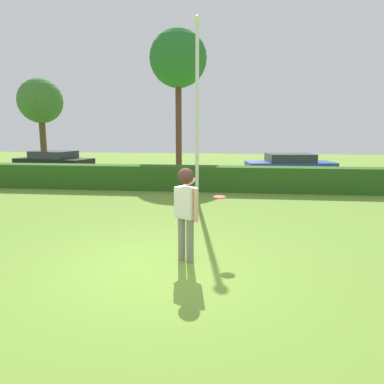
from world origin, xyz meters
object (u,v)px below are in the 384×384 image
(oak_tree, at_px, (178,60))
(parked_car_black, at_px, (54,161))
(lamppost, at_px, (197,102))
(parked_car_blue, at_px, (290,165))
(frisbee, at_px, (219,197))
(person, at_px, (186,204))
(birch_tree, at_px, (40,102))

(oak_tree, bearing_deg, parked_car_black, -157.35)
(lamppost, height_order, parked_car_blue, lamppost)
(frisbee, relative_size, parked_car_black, 0.06)
(lamppost, bearing_deg, oak_tree, 102.57)
(parked_car_black, height_order, oak_tree, oak_tree)
(parked_car_blue, height_order, oak_tree, oak_tree)
(person, relative_size, oak_tree, 0.22)
(parked_car_black, xyz_separation_m, birch_tree, (-1.56, 1.86, 3.33))
(parked_car_black, bearing_deg, frisbee, -50.61)
(oak_tree, bearing_deg, birch_tree, -173.87)
(frisbee, bearing_deg, oak_tree, 101.91)
(person, xyz_separation_m, oak_tree, (-2.45, 15.12, 5.28))
(lamppost, height_order, parked_car_black, lamppost)
(lamppost, distance_m, parked_car_black, 11.06)
(lamppost, bearing_deg, parked_car_blue, 55.17)
(parked_car_black, distance_m, birch_tree, 4.12)
(person, height_order, lamppost, lamppost)
(person, distance_m, parked_car_blue, 12.26)
(parked_car_black, bearing_deg, parked_car_blue, -3.07)
(person, bearing_deg, frisbee, 50.33)
(frisbee, height_order, parked_car_blue, parked_car_blue)
(birch_tree, bearing_deg, parked_car_black, -49.97)
(parked_car_blue, relative_size, birch_tree, 0.82)
(lamppost, relative_size, parked_car_blue, 1.39)
(lamppost, xyz_separation_m, parked_car_black, (-8.59, 6.43, -2.67))
(person, distance_m, parked_car_black, 15.32)
(frisbee, height_order, lamppost, lamppost)
(frisbee, distance_m, parked_car_blue, 11.41)
(birch_tree, bearing_deg, frisbee, -50.52)
(parked_car_blue, xyz_separation_m, birch_tree, (-14.16, 2.54, 3.33))
(frisbee, relative_size, oak_tree, 0.03)
(parked_car_black, relative_size, oak_tree, 0.55)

